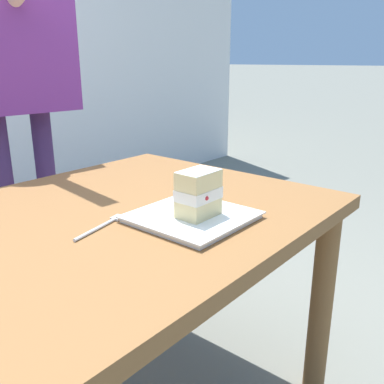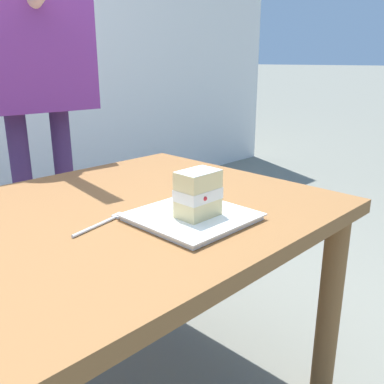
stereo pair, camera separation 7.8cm
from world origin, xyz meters
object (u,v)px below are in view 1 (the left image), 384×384
(dessert_plate, at_px, (192,217))
(cake_slice, at_px, (198,194))
(patio_table, at_px, (100,253))
(dessert_fork, at_px, (103,225))
(diner_person, at_px, (9,37))

(dessert_plate, distance_m, cake_slice, 0.07)
(patio_table, xyz_separation_m, dessert_fork, (0.03, 0.06, 0.10))
(dessert_plate, bearing_deg, patio_table, -54.44)
(diner_person, bearing_deg, patio_table, 72.96)
(dessert_fork, distance_m, diner_person, 0.99)
(patio_table, relative_size, cake_slice, 10.78)
(dessert_fork, relative_size, diner_person, 0.10)
(patio_table, bearing_deg, dessert_plate, 125.56)
(dessert_plate, relative_size, cake_slice, 2.32)
(dessert_plate, xyz_separation_m, dessert_fork, (0.17, -0.13, -0.00))
(cake_slice, bearing_deg, dessert_plate, -89.27)
(patio_table, distance_m, diner_person, 0.98)
(dessert_fork, height_order, diner_person, diner_person)
(dessert_plate, xyz_separation_m, cake_slice, (-0.00, 0.02, 0.06))
(dessert_plate, height_order, diner_person, diner_person)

